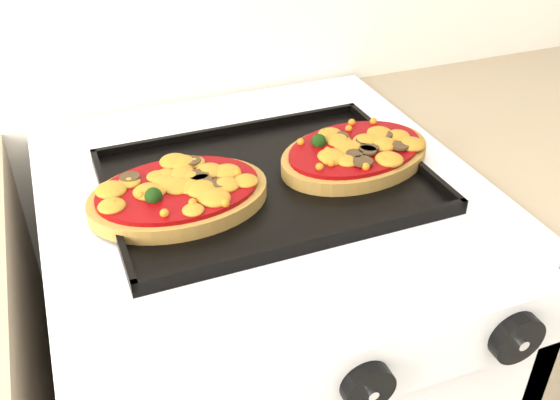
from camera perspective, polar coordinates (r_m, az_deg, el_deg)
name	(u,v)px	position (r m, az deg, el deg)	size (l,w,h in m)	color
stove	(266,395)	(1.17, -1.27, -17.42)	(0.60, 0.60, 0.91)	white
control_panel	(364,371)	(0.69, 7.65, -15.23)	(0.60, 0.02, 0.09)	white
knob_center	(368,387)	(0.67, 8.03, -16.55)	(0.06, 0.06, 0.02)	black
knob_right	(517,338)	(0.76, 20.81, -11.72)	(0.06, 0.06, 0.02)	black
baking_tray	(267,180)	(0.85, -1.22, 1.86)	(0.43, 0.31, 0.02)	black
pizza_left	(179,193)	(0.80, -9.25, 0.67)	(0.23, 0.16, 0.03)	olive
pizza_right	(355,152)	(0.89, 6.89, 4.37)	(0.23, 0.16, 0.03)	olive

